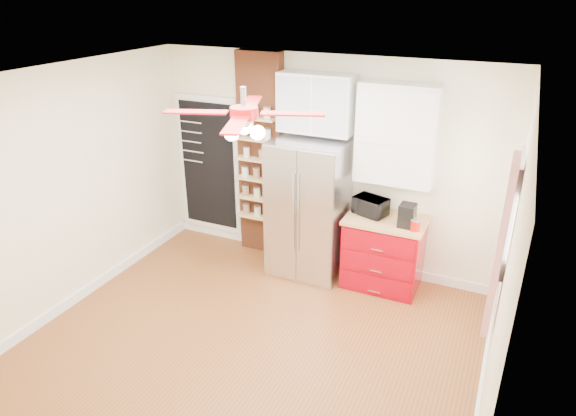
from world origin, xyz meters
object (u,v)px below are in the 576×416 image
at_px(red_cabinet, 383,252).
at_px(ceiling_fan, 244,114).
at_px(toaster_oven, 370,206).
at_px(canister_left, 415,225).
at_px(fridge, 308,208).
at_px(coffee_maker, 407,215).
at_px(pantry_jar_oats, 247,152).

xyz_separation_m(red_cabinet, ceiling_fan, (-0.92, -1.68, 1.97)).
relative_size(toaster_oven, canister_left, 3.09).
height_order(red_cabinet, ceiling_fan, ceiling_fan).
height_order(fridge, canister_left, fridge).
xyz_separation_m(ceiling_fan, toaster_oven, (0.71, 1.72, -1.42)).
bearing_deg(canister_left, fridge, 174.56).
height_order(fridge, toaster_oven, fridge).
relative_size(coffee_maker, pantry_jar_oats, 2.05).
bearing_deg(ceiling_fan, fridge, 91.76).
bearing_deg(pantry_jar_oats, canister_left, -6.74).
xyz_separation_m(toaster_oven, coffee_maker, (0.47, -0.15, 0.03)).
distance_m(fridge, toaster_oven, 0.78).
relative_size(red_cabinet, canister_left, 7.52).
bearing_deg(red_cabinet, toaster_oven, 168.18).
xyz_separation_m(ceiling_fan, pantry_jar_oats, (-0.98, 1.77, -0.99)).
bearing_deg(fridge, ceiling_fan, -88.24).
bearing_deg(coffee_maker, canister_left, -32.32).
relative_size(fridge, red_cabinet, 1.86).
bearing_deg(ceiling_fan, canister_left, 49.35).
bearing_deg(coffee_maker, fridge, 179.09).
bearing_deg(fridge, pantry_jar_oats, 171.41).
relative_size(red_cabinet, coffee_maker, 3.53).
bearing_deg(coffee_maker, ceiling_fan, -125.20).
distance_m(toaster_oven, canister_left, 0.62).
xyz_separation_m(ceiling_fan, canister_left, (1.29, 1.50, -1.46)).
relative_size(toaster_oven, coffee_maker, 1.45).
height_order(coffee_maker, pantry_jar_oats, pantry_jar_oats).
xyz_separation_m(red_cabinet, canister_left, (0.37, -0.18, 0.51)).
relative_size(red_cabinet, pantry_jar_oats, 7.24).
xyz_separation_m(ceiling_fan, coffee_maker, (1.18, 1.58, -1.39)).
height_order(fridge, ceiling_fan, ceiling_fan).
bearing_deg(fridge, coffee_maker, -2.41).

